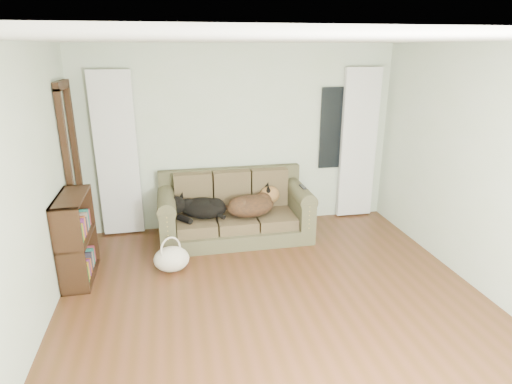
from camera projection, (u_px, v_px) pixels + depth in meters
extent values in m
plane|color=#4A2B15|center=(283.00, 318.00, 4.23)|extent=(5.00, 5.00, 0.00)
plane|color=white|center=(289.00, 40.00, 3.39)|extent=(5.00, 5.00, 0.00)
cube|color=#AABF9E|center=(240.00, 138.00, 6.13)|extent=(4.50, 0.04, 2.60)
cube|color=#AABF9E|center=(12.00, 213.00, 3.39)|extent=(0.04, 5.00, 2.60)
cube|color=#AABF9E|center=(504.00, 179.00, 4.24)|extent=(0.04, 5.00, 2.60)
cube|color=silver|center=(117.00, 156.00, 5.79)|extent=(0.55, 0.08, 2.25)
cube|color=silver|center=(358.00, 144.00, 6.45)|extent=(0.55, 0.08, 2.25)
cube|color=black|center=(336.00, 128.00, 6.35)|extent=(0.50, 0.03, 1.20)
cube|color=black|center=(74.00, 172.00, 5.38)|extent=(0.07, 0.60, 2.10)
cube|color=#4D4B35|center=(235.00, 207.00, 5.89)|extent=(2.04, 0.88, 0.84)
ellipsoid|color=black|center=(200.00, 208.00, 5.78)|extent=(0.76, 0.67, 0.27)
ellipsoid|color=black|center=(253.00, 205.00, 5.87)|extent=(0.78, 0.61, 0.31)
cube|color=black|center=(303.00, 187.00, 5.85)|extent=(0.05, 0.17, 0.02)
ellipsoid|color=beige|center=(171.00, 259.00, 5.08)|extent=(0.50, 0.44, 0.31)
cube|color=black|center=(76.00, 238.00, 4.83)|extent=(0.37, 0.83, 1.00)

